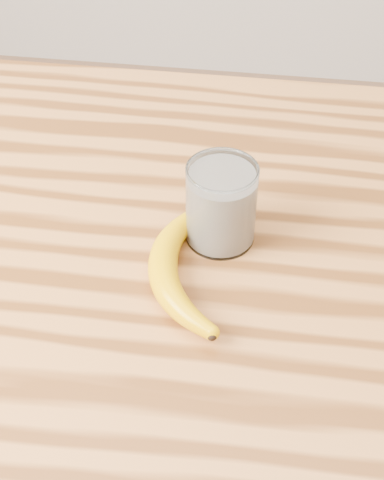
# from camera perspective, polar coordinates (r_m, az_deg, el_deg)

# --- Properties ---
(table) EXTENTS (1.20, 0.80, 0.90)m
(table) POSITION_cam_1_polar(r_m,az_deg,el_deg) (0.96, 1.57, -5.16)
(table) COLOR #B77236
(table) RESTS_ON ground
(smoothie_glass) EXTENTS (0.09, 0.09, 0.11)m
(smoothie_glass) POSITION_cam_1_polar(r_m,az_deg,el_deg) (0.83, 2.50, 2.98)
(smoothie_glass) COLOR white
(smoothie_glass) RESTS_ON table
(banana) EXTENTS (0.16, 0.31, 0.04)m
(banana) POSITION_cam_1_polar(r_m,az_deg,el_deg) (0.79, -2.59, -2.50)
(banana) COLOR #EAA900
(banana) RESTS_ON table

